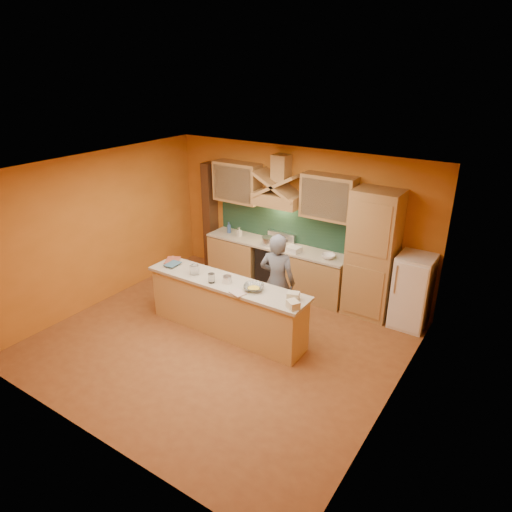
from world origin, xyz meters
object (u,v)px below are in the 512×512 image
Objects in this scene: person at (277,282)px; stove at (275,266)px; kitchen_scale at (227,280)px; mixing_bowl at (254,288)px; fridge at (412,291)px.

stove is at bearing -68.79° from person.
kitchen_scale is 0.49m from mixing_bowl.
stove is 1.56m from person.
person reaches higher than kitchen_scale.
stove is 2.11m from mixing_bowl.
fridge is at bearing 0.00° from stove.
fridge is 0.77× the size of person.
kitchen_scale is (-2.45, -1.93, 0.34)m from fridge.
fridge is 3.14m from kitchen_scale.
stove is 0.69× the size of fridge.
fridge is at bearing -156.93° from person.
mixing_bowl is (0.49, 0.03, -0.01)m from kitchen_scale.
person is at bearing 84.79° from mixing_bowl.
person reaches higher than fridge.
stove is at bearing 180.00° from fridge.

